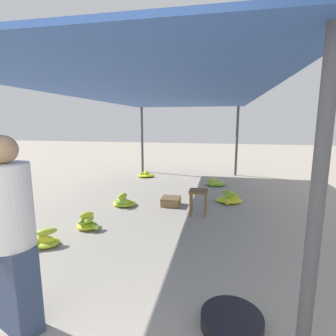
# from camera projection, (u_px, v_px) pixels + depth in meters

# --- Properties ---
(canopy_post_front_right) EXTENTS (0.08, 0.08, 2.23)m
(canopy_post_front_right) POSITION_uv_depth(u_px,v_px,m) (313.00, 240.00, 1.44)
(canopy_post_front_right) COLOR #4C4C51
(canopy_post_front_right) RESTS_ON ground
(canopy_post_back_left) EXTENTS (0.08, 0.08, 2.23)m
(canopy_post_back_left) POSITION_uv_depth(u_px,v_px,m) (142.00, 140.00, 9.06)
(canopy_post_back_left) COLOR #4C4C51
(canopy_post_back_left) RESTS_ON ground
(canopy_post_back_right) EXTENTS (0.08, 0.08, 2.23)m
(canopy_post_back_right) POSITION_uv_depth(u_px,v_px,m) (237.00, 141.00, 8.44)
(canopy_post_back_right) COLOR #4C4C51
(canopy_post_back_right) RESTS_ON ground
(canopy_tarp) EXTENTS (3.58, 7.66, 0.04)m
(canopy_tarp) POSITION_uv_depth(u_px,v_px,m) (165.00, 95.00, 5.05)
(canopy_tarp) COLOR #33569E
(canopy_tarp) RESTS_ON canopy_post_front_left
(vendor_foreground) EXTENTS (0.46, 0.46, 1.66)m
(vendor_foreground) POSITION_uv_depth(u_px,v_px,m) (12.00, 235.00, 2.09)
(vendor_foreground) COLOR #384766
(vendor_foreground) RESTS_ON ground
(stool) EXTENTS (0.34, 0.34, 0.48)m
(stool) POSITION_uv_depth(u_px,v_px,m) (198.00, 195.00, 4.94)
(stool) COLOR brown
(stool) RESTS_ON ground
(basin_black) EXTENTS (0.53, 0.53, 0.12)m
(basin_black) POSITION_uv_depth(u_px,v_px,m) (232.00, 321.00, 2.25)
(basin_black) COLOR black
(basin_black) RESTS_ON ground
(banana_pile_left_0) EXTENTS (0.41, 0.39, 0.26)m
(banana_pile_left_0) POSITION_uv_depth(u_px,v_px,m) (43.00, 241.00, 3.72)
(banana_pile_left_0) COLOR #A5C62F
(banana_pile_left_0) RESTS_ON ground
(banana_pile_left_1) EXTENTS (0.46, 0.35, 0.30)m
(banana_pile_left_1) POSITION_uv_depth(u_px,v_px,m) (88.00, 223.00, 4.32)
(banana_pile_left_1) COLOR #C7D429
(banana_pile_left_1) RESTS_ON ground
(banana_pile_left_2) EXTENTS (0.58, 0.45, 0.20)m
(banana_pile_left_2) POSITION_uv_depth(u_px,v_px,m) (146.00, 175.00, 8.37)
(banana_pile_left_2) COLOR #CDD627
(banana_pile_left_2) RESTS_ON ground
(banana_pile_left_3) EXTENTS (0.50, 0.49, 0.28)m
(banana_pile_left_3) POSITION_uv_depth(u_px,v_px,m) (124.00, 201.00, 5.51)
(banana_pile_left_3) COLOR #78B437
(banana_pile_left_3) RESTS_ON ground
(banana_pile_right_0) EXTENTS (0.56, 0.61, 0.27)m
(banana_pile_right_0) POSITION_uv_depth(u_px,v_px,m) (229.00, 198.00, 5.76)
(banana_pile_right_0) COLOR #C3D229
(banana_pile_right_0) RESTS_ON ground
(banana_pile_right_1) EXTENTS (0.54, 0.66, 0.19)m
(banana_pile_right_1) POSITION_uv_depth(u_px,v_px,m) (215.00, 183.00, 7.27)
(banana_pile_right_1) COLOR #8CBC33
(banana_pile_right_1) RESTS_ON ground
(crate_near) EXTENTS (0.39, 0.39, 0.17)m
(crate_near) POSITION_uv_depth(u_px,v_px,m) (171.00, 201.00, 5.54)
(crate_near) COLOR olive
(crate_near) RESTS_ON ground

